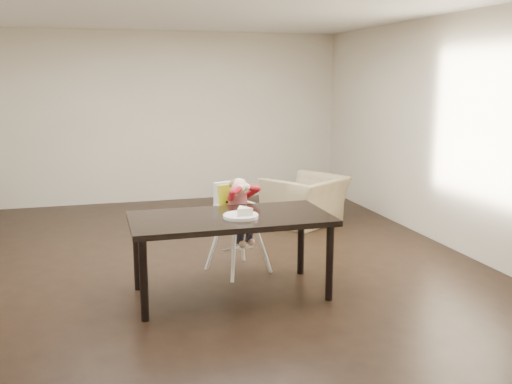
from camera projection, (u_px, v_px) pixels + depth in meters
ground at (198, 267)px, 6.05m from camera, size 7.00×7.00×0.00m
room_walls at (194, 90)px, 5.69m from camera, size 6.02×7.02×2.71m
dining_table at (231, 224)px, 5.16m from camera, size 1.80×0.90×0.75m
high_chair at (237, 206)px, 5.82m from camera, size 0.53×0.53×0.98m
plate at (242, 214)px, 5.08m from camera, size 0.41×0.41×0.09m
armchair at (306, 192)px, 7.79m from camera, size 1.19×1.09×0.87m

